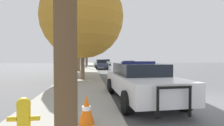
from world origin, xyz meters
name	(u,v)px	position (x,y,z in m)	size (l,w,h in m)	color
ground_plane	(206,101)	(0.00, 0.00, 0.00)	(110.00, 110.00, 0.00)	#565659
sidewalk_left	(72,104)	(-5.10, 0.00, 0.07)	(3.00, 110.00, 0.13)	#99968C
police_car	(140,81)	(-2.49, 0.48, 0.79)	(2.27, 5.16, 1.55)	white
fire_hydrant	(24,116)	(-5.73, -2.70, 0.55)	(0.59, 0.26, 0.79)	gold
traffic_light	(97,45)	(-3.36, 20.94, 3.73)	(4.28, 0.35, 5.03)	#424247
car_background_oncoming	(129,64)	(2.21, 23.22, 0.68)	(1.90, 4.47, 1.26)	#474C51
car_background_midblock	(101,64)	(-2.76, 21.03, 0.78)	(1.99, 4.71, 1.48)	#333856
car_background_distant	(106,62)	(-0.70, 34.97, 0.76)	(2.03, 4.07, 1.43)	silver
tree_sidewalk_near	(82,17)	(-5.01, 6.92, 4.71)	(6.08, 6.08, 7.62)	brown
tree_sidewalk_far	(87,44)	(-5.19, 33.50, 4.80)	(5.59, 5.59, 7.47)	brown
tree_sidewalk_mid	(78,32)	(-5.88, 15.39, 4.84)	(4.79, 4.79, 7.13)	brown
traffic_cone	(86,109)	(-4.54, -2.12, 0.47)	(0.38, 0.38, 0.68)	orange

